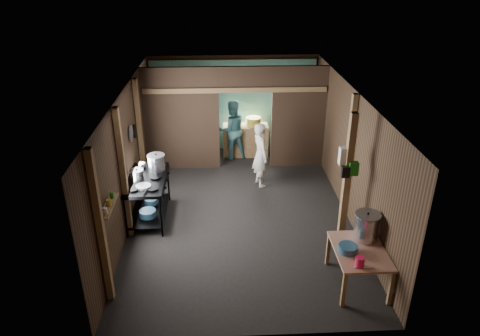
{
  "coord_description": "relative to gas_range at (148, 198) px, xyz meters",
  "views": [
    {
      "loc": [
        -0.39,
        -8.19,
        4.93
      ],
      "look_at": [
        0.0,
        -0.2,
        1.1
      ],
      "focal_mm": 33.15,
      "sensor_mm": 36.0,
      "label": 1
    }
  ],
  "objects": [
    {
      "name": "wall_right",
      "position": [
        4.13,
        0.21,
        0.84
      ],
      "size": [
        0.0,
        7.0,
        2.6
      ],
      "primitive_type": "cube",
      "color": "#4A3424",
      "rests_on": "ground"
    },
    {
      "name": "stove_pot_med",
      "position": [
        -0.17,
        -0.04,
        0.56
      ],
      "size": [
        0.32,
        0.32,
        0.23
      ],
      "primitive_type": null,
      "rotation": [
        0.0,
        0.0,
        -0.23
      ],
      "color": "silver",
      "rests_on": "gas_range"
    },
    {
      "name": "partition_right",
      "position": [
        3.46,
        2.41,
        0.84
      ],
      "size": [
        1.35,
        0.1,
        2.6
      ],
      "primitive_type": "cube",
      "color": "#3F2B1D",
      "rests_on": "floor"
    },
    {
      "name": "wall_shelf",
      "position": [
        -0.27,
        -1.89,
        0.94
      ],
      "size": [
        0.14,
        0.8,
        0.03
      ],
      "primitive_type": "cube",
      "color": "#A27F4E",
      "rests_on": "wall_left"
    },
    {
      "name": "jar_white",
      "position": [
        -0.27,
        -2.14,
        1.01
      ],
      "size": [
        0.07,
        0.07,
        0.1
      ],
      "primitive_type": "cylinder",
      "color": "white",
      "rests_on": "wall_shelf"
    },
    {
      "name": "wall_clock",
      "position": [
        2.13,
        3.61,
        1.44
      ],
      "size": [
        0.2,
        0.03,
        0.2
      ],
      "primitive_type": "cylinder",
      "rotation": [
        1.57,
        0.0,
        0.0
      ],
      "color": "white",
      "rests_on": "wall_back"
    },
    {
      "name": "blue_tub_front",
      "position": [
        0.0,
        -0.24,
        -0.21
      ],
      "size": [
        0.33,
        0.33,
        0.14
      ],
      "primitive_type": "cylinder",
      "color": "#2C5873",
      "rests_on": "gas_range"
    },
    {
      "name": "gas_range",
      "position": [
        0.0,
        0.0,
        0.0
      ],
      "size": [
        0.8,
        1.55,
        0.92
      ],
      "primitive_type": null,
      "color": "black",
      "rests_on": "floor"
    },
    {
      "name": "post_left_b",
      "position": [
        -0.3,
        -0.59,
        0.84
      ],
      "size": [
        0.1,
        0.12,
        2.6
      ],
      "primitive_type": "cube",
      "color": "#A27F4E",
      "rests_on": "floor"
    },
    {
      "name": "stove_saucepan",
      "position": [
        -0.17,
        0.53,
        0.51
      ],
      "size": [
        0.2,
        0.2,
        0.1
      ],
      "primitive_type": "cylinder",
      "rotation": [
        0.0,
        0.0,
        -0.39
      ],
      "color": "silver",
      "rests_on": "gas_range"
    },
    {
      "name": "jar_green",
      "position": [
        -0.27,
        -1.67,
        1.01
      ],
      "size": [
        0.06,
        0.06,
        0.1
      ],
      "primitive_type": "cylinder",
      "color": "#176D13",
      "rests_on": "wall_shelf"
    },
    {
      "name": "blue_tub_back",
      "position": [
        0.0,
        0.28,
        -0.22
      ],
      "size": [
        0.29,
        0.29,
        0.12
      ],
      "primitive_type": "cylinder",
      "color": "#2C5873",
      "rests_on": "gas_range"
    },
    {
      "name": "cross_beam",
      "position": [
        1.88,
        2.36,
        1.59
      ],
      "size": [
        4.4,
        0.12,
        0.12
      ],
      "primitive_type": "cube",
      "color": "#A27F4E",
      "rests_on": "wall_left"
    },
    {
      "name": "knife",
      "position": [
        3.63,
        -2.69,
        0.21
      ],
      "size": [
        0.3,
        0.06,
        0.01
      ],
      "primitive_type": "cube",
      "rotation": [
        0.0,
        0.0,
        -0.09
      ],
      "color": "silver",
      "rests_on": "prep_table"
    },
    {
      "name": "bag_green",
      "position": [
        3.8,
        -1.15,
        1.14
      ],
      "size": [
        0.16,
        0.12,
        0.24
      ],
      "primitive_type": "cube",
      "color": "#176D13",
      "rests_on": "post_free"
    },
    {
      "name": "stove_pot_large",
      "position": [
        0.17,
        0.37,
        0.62
      ],
      "size": [
        0.43,
        0.43,
        0.36
      ],
      "primitive_type": null,
      "rotation": [
        0.0,
        0.0,
        0.22
      ],
      "color": "silver",
      "rests_on": "gas_range"
    },
    {
      "name": "partition_left",
      "position": [
        0.55,
        2.41,
        0.84
      ],
      "size": [
        1.85,
        0.1,
        2.6
      ],
      "primitive_type": "cube",
      "color": "#3F2B1D",
      "rests_on": "floor"
    },
    {
      "name": "wash_basin",
      "position": [
        3.49,
        -2.26,
        0.26
      ],
      "size": [
        0.34,
        0.34,
        0.12
      ],
      "primitive_type": "cylinder",
      "rotation": [
        0.0,
        0.0,
        -0.12
      ],
      "color": "#2C5873",
      "rests_on": "prep_table"
    },
    {
      "name": "yellow_tub",
      "position": [
        2.39,
        3.16,
        0.5
      ],
      "size": [
        0.4,
        0.4,
        0.22
      ],
      "primitive_type": "cylinder",
      "color": "gold",
      "rests_on": "back_counter"
    },
    {
      "name": "wall_left",
      "position": [
        -0.37,
        0.21,
        0.84
      ],
      "size": [
        0.0,
        7.0,
        2.6
      ],
      "primitive_type": "cube",
      "color": "#4A3424",
      "rests_on": "ground"
    },
    {
      "name": "turquoise_panel",
      "position": [
        1.88,
        3.65,
        0.79
      ],
      "size": [
        4.4,
        0.06,
        2.5
      ],
      "primitive_type": "cube",
      "color": "#68B3B1",
      "rests_on": "wall_back"
    },
    {
      "name": "ceiling",
      "position": [
        1.88,
        0.21,
        2.14
      ],
      "size": [
        4.5,
        7.0,
        0.0
      ],
      "primitive_type": "cube",
      "color": "#282827",
      "rests_on": "ground"
    },
    {
      "name": "bag_white",
      "position": [
        3.68,
        -1.01,
        1.32
      ],
      "size": [
        0.22,
        0.15,
        0.32
      ],
      "primitive_type": "cube",
      "color": "white",
      "rests_on": "post_free"
    },
    {
      "name": "pan_lid_small",
      "position": [
        -0.33,
        1.01,
        1.09
      ],
      "size": [
        0.03,
        0.3,
        0.3
      ],
      "primitive_type": "cylinder",
      "rotation": [
        0.0,
        1.57,
        0.0
      ],
      "color": "black",
      "rests_on": "wall_left"
    },
    {
      "name": "back_counter",
      "position": [
        2.18,
        3.16,
        -0.03
      ],
      "size": [
        1.2,
        0.5,
        0.85
      ],
      "primitive_type": "cube",
      "color": "#A27F4E",
      "rests_on": "floor"
    },
    {
      "name": "floor",
      "position": [
        1.88,
        0.21,
        -0.46
      ],
      "size": [
        4.5,
        7.0,
        0.0
      ],
      "primitive_type": "cube",
      "color": "black",
      "rests_on": "ground"
    },
    {
      "name": "jar_yellow",
      "position": [
        -0.27,
        -1.89,
        1.01
      ],
      "size": [
        0.08,
        0.08,
        0.1
      ],
      "primitive_type": "cylinder",
      "color": "gold",
      "rests_on": "wall_shelf"
    },
    {
      "name": "pan_lid_big",
      "position": [
        -0.33,
        0.61,
        1.19
      ],
      "size": [
        0.03,
        0.34,
        0.34
      ],
      "primitive_type": "cylinder",
      "rotation": [
        0.0,
        1.57,
        0.0
      ],
      "color": "gray",
      "rests_on": "wall_left"
    },
    {
      "name": "cook",
      "position": [
        2.43,
        1.38,
        0.31
      ],
      "size": [
        0.51,
        0.64,
        1.54
      ],
      "primitive_type": "imported",
      "rotation": [
        0.0,
        0.0,
        1.84
      ],
      "color": "silver",
      "rests_on": "floor"
    },
    {
      "name": "pink_bucket",
      "position": [
        3.57,
        -2.64,
        0.29
      ],
      "size": [
        0.16,
        0.16,
        0.17
      ],
      "primitive_type": "cylinder",
      "rotation": [
        0.0,
        0.0,
        -0.15
      ],
      "color": "#EF184E",
      "rests_on": "prep_table"
    },
    {
      "name": "worker_back",
      "position": [
        1.81,
        2.97,
        0.34
      ],
      "size": [
        0.91,
        0.79,
        1.6
      ],
      "primitive_type": "imported",
      "rotation": [
        0.0,
        0.0,
        3.42
      ],
      "color": "teal",
      "rests_on": "floor"
    },
    {
      "name": "post_left_a",
      "position": [
        -0.3,
        -2.39,
        0.84
      ],
      "size": [
        0.1,
        0.12,
        2.6
      ],
      "primitive_type": "cube",
      "color": "#A27F4E",
      "rests_on": "floor"
    },
    {
      "name": "post_left_c",
      "position": [
        -0.3,
        1.41,
        0.84
      ],
      "size": [
        0.1,
        0.12,
        2.6
      ],
      "primitive_type": "cube",
      "color": "#A27F4E",
      "rests_on": "floor"
    },
    {
      "name": "wall_back",
      "position": [
        1.88,
        3.71,
        0.84
      ],
      "size": [
        4.5,
        0.0,
        2.6
      ],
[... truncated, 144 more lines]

